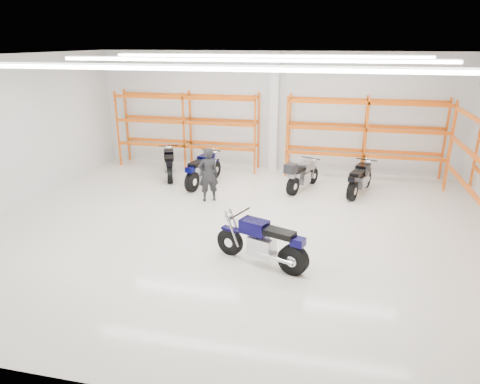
% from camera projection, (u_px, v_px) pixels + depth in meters
% --- Properties ---
extents(ground, '(14.00, 14.00, 0.00)m').
position_uv_depth(ground, '(241.00, 228.00, 11.71)').
color(ground, silver).
rests_on(ground, ground).
extents(room_shell, '(14.02, 12.02, 4.51)m').
position_uv_depth(room_shell, '(242.00, 107.00, 10.63)').
color(room_shell, silver).
rests_on(room_shell, ground).
extents(motorcycle_main, '(2.26, 1.10, 1.16)m').
position_uv_depth(motorcycle_main, '(265.00, 244.00, 9.61)').
color(motorcycle_main, black).
rests_on(motorcycle_main, ground).
extents(motorcycle_back_a, '(1.05, 2.10, 1.09)m').
position_uv_depth(motorcycle_back_a, '(169.00, 164.00, 15.89)').
color(motorcycle_back_a, black).
rests_on(motorcycle_back_a, ground).
extents(motorcycle_back_b, '(0.92, 2.33, 1.15)m').
position_uv_depth(motorcycle_back_b, '(202.00, 171.00, 15.01)').
color(motorcycle_back_b, black).
rests_on(motorcycle_back_b, ground).
extents(motorcycle_back_c, '(1.10, 2.07, 1.11)m').
position_uv_depth(motorcycle_back_c, '(301.00, 176.00, 14.48)').
color(motorcycle_back_c, black).
rests_on(motorcycle_back_c, ground).
extents(motorcycle_back_d, '(1.01, 2.11, 1.07)m').
position_uv_depth(motorcycle_back_d, '(359.00, 180.00, 14.12)').
color(motorcycle_back_d, black).
rests_on(motorcycle_back_d, ground).
extents(standing_man, '(0.75, 0.66, 1.74)m').
position_uv_depth(standing_man, '(208.00, 175.00, 13.46)').
color(standing_man, black).
rests_on(standing_man, ground).
extents(structural_column, '(0.32, 0.32, 4.50)m').
position_uv_depth(structural_column, '(274.00, 113.00, 16.31)').
color(structural_column, white).
rests_on(structural_column, ground).
extents(pallet_racking_back_left, '(5.67, 0.87, 3.00)m').
position_uv_depth(pallet_racking_back_left, '(187.00, 123.00, 16.85)').
color(pallet_racking_back_left, '#DF5C1A').
rests_on(pallet_racking_back_left, ground).
extents(pallet_racking_back_right, '(5.67, 0.87, 3.00)m').
position_uv_depth(pallet_racking_back_right, '(366.00, 130.00, 15.45)').
color(pallet_racking_back_right, '#DF5C1A').
rests_on(pallet_racking_back_right, ground).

